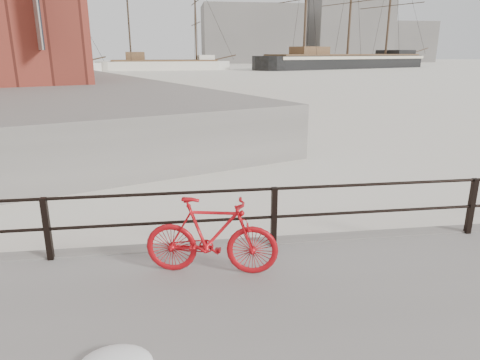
{
  "coord_description": "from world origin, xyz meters",
  "views": [
    {
      "loc": [
        -4.97,
        -6.47,
        3.41
      ],
      "look_at": [
        -3.82,
        1.5,
        1.0
      ],
      "focal_mm": 32.0,
      "sensor_mm": 36.0,
      "label": 1
    }
  ],
  "objects_px": {
    "schooner_mid": "(165,70)",
    "schooner_left": "(40,72)",
    "bicycle": "(211,236)",
    "barque_black": "(346,68)"
  },
  "relations": [
    {
      "from": "schooner_mid",
      "to": "schooner_left",
      "type": "relative_size",
      "value": 1.28
    },
    {
      "from": "bicycle",
      "to": "schooner_mid",
      "type": "bearing_deg",
      "value": 104.37
    },
    {
      "from": "barque_black",
      "to": "schooner_left",
      "type": "distance_m",
      "value": 62.33
    },
    {
      "from": "schooner_left",
      "to": "bicycle",
      "type": "bearing_deg",
      "value": -88.7
    },
    {
      "from": "bicycle",
      "to": "barque_black",
      "type": "xyz_separation_m",
      "value": [
        37.02,
        88.02,
        -0.92
      ]
    },
    {
      "from": "bicycle",
      "to": "barque_black",
      "type": "bearing_deg",
      "value": 79.75
    },
    {
      "from": "bicycle",
      "to": "barque_black",
      "type": "height_order",
      "value": "barque_black"
    },
    {
      "from": "bicycle",
      "to": "schooner_left",
      "type": "xyz_separation_m",
      "value": [
        -24.25,
        76.61,
        -0.92
      ]
    },
    {
      "from": "schooner_left",
      "to": "barque_black",
      "type": "bearing_deg",
      "value": -5.71
    },
    {
      "from": "barque_black",
      "to": "schooner_mid",
      "type": "distance_m",
      "value": 39.87
    }
  ]
}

